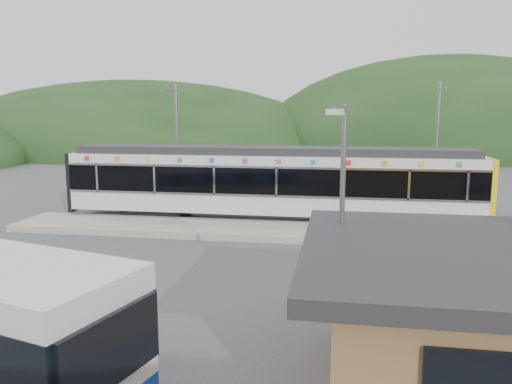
# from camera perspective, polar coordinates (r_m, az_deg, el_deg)

# --- Properties ---
(ground) EXTENTS (120.00, 120.00, 0.00)m
(ground) POSITION_cam_1_polar(r_m,az_deg,el_deg) (19.36, 3.07, -7.28)
(ground) COLOR #4C4C4F
(ground) RESTS_ON ground
(hills) EXTENTS (146.00, 149.00, 26.00)m
(hills) POSITION_cam_1_polar(r_m,az_deg,el_deg) (24.72, 18.95, -4.14)
(hills) COLOR #1E3D19
(hills) RESTS_ON ground
(platform) EXTENTS (26.00, 3.20, 0.30)m
(platform) POSITION_cam_1_polar(r_m,az_deg,el_deg) (22.49, 4.02, -4.55)
(platform) COLOR #9E9E99
(platform) RESTS_ON ground
(yellow_line) EXTENTS (26.00, 0.10, 0.01)m
(yellow_line) POSITION_cam_1_polar(r_m,az_deg,el_deg) (21.20, 3.69, -4.97)
(yellow_line) COLOR yellow
(yellow_line) RESTS_ON platform
(train) EXTENTS (20.44, 3.01, 3.74)m
(train) POSITION_cam_1_polar(r_m,az_deg,el_deg) (24.91, 1.68, 1.30)
(train) COLOR black
(train) RESTS_ON ground
(catenary_mast_west) EXTENTS (0.18, 1.80, 7.00)m
(catenary_mast_west) POSITION_cam_1_polar(r_m,az_deg,el_deg) (28.55, -9.04, 5.39)
(catenary_mast_west) COLOR slate
(catenary_mast_west) RESTS_ON ground
(catenary_mast_east) EXTENTS (0.18, 1.80, 7.00)m
(catenary_mast_east) POSITION_cam_1_polar(r_m,az_deg,el_deg) (27.53, 19.92, 4.82)
(catenary_mast_east) COLOR slate
(catenary_mast_east) RESTS_ON ground
(lamp_post) EXTENTS (0.38, 1.04, 5.65)m
(lamp_post) POSITION_cam_1_polar(r_m,az_deg,el_deg) (11.25, 9.81, -1.73)
(lamp_post) COLOR slate
(lamp_post) RESTS_ON ground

